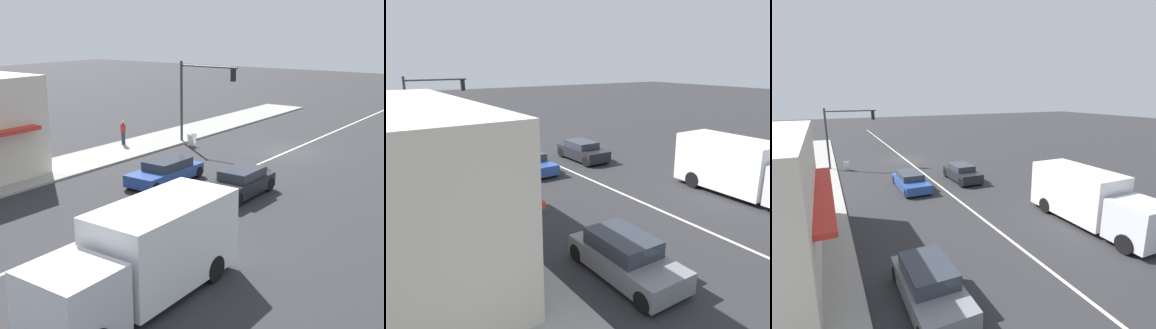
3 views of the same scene
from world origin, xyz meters
The scene contains 8 objects.
ground_plane centered at (0.00, 18.00, 0.00)m, with size 160.00×160.00×0.00m, color #2B2B2D.
lane_marking_center centered at (0.00, 0.00, 0.00)m, with size 0.16×60.00×0.01m, color beige.
traffic_signal_main centered at (6.12, 1.69, 3.90)m, with size 4.59×0.34×5.60m.
pedestrian centered at (10.01, 5.15, 0.99)m, with size 0.34×0.34×1.65m.
warning_aframe_sign centered at (6.14, 2.42, 0.43)m, with size 0.45×0.53×0.84m.
delivery_truck centered at (-5.00, 20.50, 1.47)m, with size 2.44×7.50×2.87m.
coupe_blue centered at (2.20, 10.35, 0.60)m, with size 1.87×4.58×1.23m.
sedan_dark centered at (-2.20, 10.05, 0.66)m, with size 1.82×4.08×1.34m.
Camera 1 is at (-14.78, 31.80, 8.17)m, focal length 50.00 mm.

